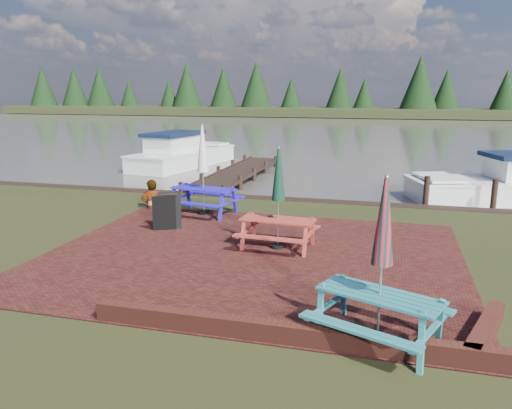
{
  "coord_description": "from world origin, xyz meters",
  "views": [
    {
      "loc": [
        2.84,
        -9.06,
        3.56
      ],
      "look_at": [
        -0.1,
        1.74,
        1.0
      ],
      "focal_mm": 35.0,
      "sensor_mm": 36.0,
      "label": 1
    }
  ],
  "objects_px": {
    "picnic_table_blue": "(203,184)",
    "jetty": "(238,172)",
    "picnic_table_red": "(278,214)",
    "chalkboard": "(167,212)",
    "picnic_table_teal": "(380,286)",
    "person": "(151,180)",
    "boat_jetty": "(182,155)"
  },
  "relations": [
    {
      "from": "chalkboard",
      "to": "person",
      "type": "xyz_separation_m",
      "value": [
        -1.51,
        2.14,
        0.4
      ]
    },
    {
      "from": "picnic_table_teal",
      "to": "boat_jetty",
      "type": "relative_size",
      "value": 0.34
    },
    {
      "from": "picnic_table_red",
      "to": "jetty",
      "type": "bearing_deg",
      "value": 116.17
    },
    {
      "from": "picnic_table_red",
      "to": "chalkboard",
      "type": "xyz_separation_m",
      "value": [
        -3.13,
        0.76,
        -0.32
      ]
    },
    {
      "from": "picnic_table_red",
      "to": "boat_jetty",
      "type": "distance_m",
      "value": 14.66
    },
    {
      "from": "boat_jetty",
      "to": "person",
      "type": "distance_m",
      "value": 10.04
    },
    {
      "from": "jetty",
      "to": "person",
      "type": "height_order",
      "value": "person"
    },
    {
      "from": "picnic_table_red",
      "to": "jetty",
      "type": "relative_size",
      "value": 0.26
    },
    {
      "from": "picnic_table_blue",
      "to": "person",
      "type": "xyz_separation_m",
      "value": [
        -1.82,
        0.3,
        -0.02
      ]
    },
    {
      "from": "boat_jetty",
      "to": "person",
      "type": "xyz_separation_m",
      "value": [
        3.15,
        -9.52,
        0.51
      ]
    },
    {
      "from": "picnic_table_red",
      "to": "chalkboard",
      "type": "distance_m",
      "value": 3.23
    },
    {
      "from": "person",
      "to": "boat_jetty",
      "type": "bearing_deg",
      "value": -90.51
    },
    {
      "from": "picnic_table_teal",
      "to": "boat_jetty",
      "type": "bearing_deg",
      "value": 144.14
    },
    {
      "from": "picnic_table_red",
      "to": "person",
      "type": "relative_size",
      "value": 1.3
    },
    {
      "from": "boat_jetty",
      "to": "person",
      "type": "bearing_deg",
      "value": -61.33
    },
    {
      "from": "picnic_table_blue",
      "to": "chalkboard",
      "type": "relative_size",
      "value": 2.71
    },
    {
      "from": "chalkboard",
      "to": "boat_jetty",
      "type": "xyz_separation_m",
      "value": [
        -4.66,
        11.65,
        -0.11
      ]
    },
    {
      "from": "picnic_table_blue",
      "to": "chalkboard",
      "type": "bearing_deg",
      "value": -88.14
    },
    {
      "from": "picnic_table_teal",
      "to": "picnic_table_blue",
      "type": "bearing_deg",
      "value": 150.81
    },
    {
      "from": "chalkboard",
      "to": "boat_jetty",
      "type": "relative_size",
      "value": 0.14
    },
    {
      "from": "picnic_table_blue",
      "to": "person",
      "type": "relative_size",
      "value": 1.46
    },
    {
      "from": "picnic_table_teal",
      "to": "picnic_table_blue",
      "type": "distance_m",
      "value": 8.31
    },
    {
      "from": "jetty",
      "to": "picnic_table_red",
      "type": "bearing_deg",
      "value": -67.68
    },
    {
      "from": "picnic_table_teal",
      "to": "jetty",
      "type": "distance_m",
      "value": 14.89
    },
    {
      "from": "picnic_table_red",
      "to": "jetty",
      "type": "height_order",
      "value": "picnic_table_red"
    },
    {
      "from": "chalkboard",
      "to": "jetty",
      "type": "xyz_separation_m",
      "value": [
        -0.8,
        8.82,
        -0.38
      ]
    },
    {
      "from": "picnic_table_blue",
      "to": "jetty",
      "type": "height_order",
      "value": "picnic_table_blue"
    },
    {
      "from": "picnic_table_red",
      "to": "picnic_table_blue",
      "type": "distance_m",
      "value": 3.83
    },
    {
      "from": "picnic_table_teal",
      "to": "jetty",
      "type": "bearing_deg",
      "value": 137.28
    },
    {
      "from": "chalkboard",
      "to": "boat_jetty",
      "type": "distance_m",
      "value": 12.55
    },
    {
      "from": "picnic_table_red",
      "to": "picnic_table_blue",
      "type": "bearing_deg",
      "value": 141.15
    },
    {
      "from": "picnic_table_red",
      "to": "picnic_table_teal",
      "type": "bearing_deg",
      "value": -54.88
    }
  ]
}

